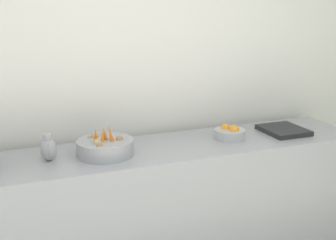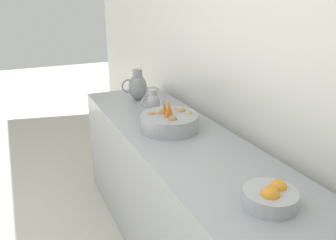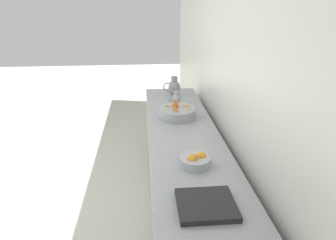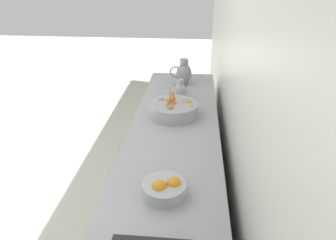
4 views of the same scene
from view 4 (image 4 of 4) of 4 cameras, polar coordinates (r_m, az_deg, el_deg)
tile_wall_left at (r=1.39m, az=17.40°, el=6.62°), size 0.10×7.75×3.00m
prep_counter at (r=2.33m, az=0.64°, el=-13.61°), size 0.65×2.96×0.88m
vegetable_colander at (r=2.43m, az=1.05°, el=2.00°), size 0.37×0.37×0.22m
orange_bowl at (r=1.63m, az=-0.67°, el=-12.31°), size 0.23×0.23×0.11m
metal_pitcher_tall at (r=3.07m, az=2.86°, el=8.48°), size 0.21×0.15×0.25m
metal_pitcher_short at (r=2.74m, az=2.22°, el=5.48°), size 0.15×0.10×0.18m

